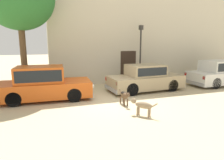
# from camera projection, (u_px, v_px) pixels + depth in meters

# --- Properties ---
(ground_plane) EXTENTS (80.00, 80.00, 0.00)m
(ground_plane) POSITION_uv_depth(u_px,v_px,m) (111.00, 100.00, 9.18)
(ground_plane) COLOR #CCB78E
(parked_sedan_nearest) EXTENTS (4.35, 1.89, 1.58)m
(parked_sedan_nearest) POSITION_uv_depth(u_px,v_px,m) (44.00, 83.00, 9.06)
(parked_sedan_nearest) COLOR #D15619
(parked_sedan_nearest) RESTS_ON ground_plane
(parked_sedan_second) EXTENTS (4.41, 2.00, 1.45)m
(parked_sedan_second) POSITION_uv_depth(u_px,v_px,m) (145.00, 78.00, 10.88)
(parked_sedan_second) COLOR tan
(parked_sedan_second) RESTS_ON ground_plane
(parked_sedan_third) EXTENTS (4.65, 1.83, 1.55)m
(parked_sedan_third) POSITION_uv_depth(u_px,v_px,m) (222.00, 73.00, 12.36)
(parked_sedan_third) COLOR silver
(parked_sedan_third) RESTS_ON ground_plane
(apartment_block) EXTENTS (14.51, 5.47, 9.24)m
(apartment_block) POSITION_uv_depth(u_px,v_px,m) (140.00, 18.00, 15.77)
(apartment_block) COLOR beige
(apartment_block) RESTS_ON ground_plane
(stray_dog_spotted) EXTENTS (0.78, 0.83, 0.65)m
(stray_dog_spotted) POSITION_uv_depth(u_px,v_px,m) (142.00, 105.00, 7.09)
(stray_dog_spotted) COLOR #997F60
(stray_dog_spotted) RESTS_ON ground_plane
(stray_dog_tan) EXTENTS (0.22, 1.03, 0.65)m
(stray_dog_tan) POSITION_uv_depth(u_px,v_px,m) (124.00, 95.00, 8.34)
(stray_dog_tan) COLOR brown
(stray_dog_tan) RESTS_ON ground_plane
(street_lamp) EXTENTS (0.22, 0.22, 3.71)m
(street_lamp) POSITION_uv_depth(u_px,v_px,m) (141.00, 47.00, 12.44)
(street_lamp) COLOR #2D2B28
(street_lamp) RESTS_ON ground_plane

